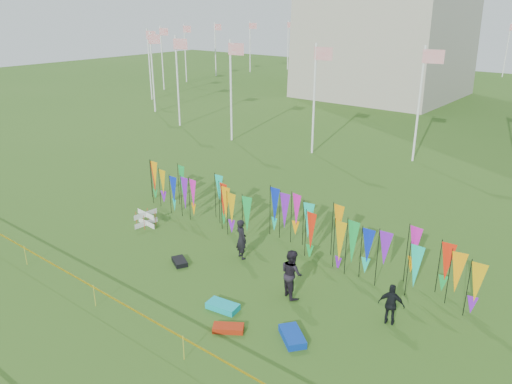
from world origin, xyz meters
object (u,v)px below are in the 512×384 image
Objects in this scene: kite_bag_turquoise at (223,306)px; kite_bag_blue at (292,336)px; person_right at (391,304)px; person_left at (241,239)px; person_mid at (292,273)px; box_kite at (146,219)px; kite_bag_red at (228,328)px; kite_bag_black at (180,262)px.

kite_bag_blue reaches higher than kite_bag_turquoise.
kite_bag_blue is at bearing 38.91° from person_right.
person_left reaches higher than kite_bag_blue.
person_mid reaches higher than person_right.
person_mid is at bearing -3.82° from person_right.
kite_bag_blue is (5.07, -3.33, -0.79)m from person_left.
person_right is at bearing -0.03° from box_kite.
person_right is (3.73, 0.70, -0.20)m from person_mid.
person_right is 3.66m from kite_bag_blue.
kite_bag_blue is at bearing 151.95° from person_mid.
kite_bag_turquoise reaches higher than kite_bag_red.
person_mid reaches higher than kite_bag_blue.
kite_bag_black is at bearing 155.27° from kite_bag_red.
person_left is 1.18× the size of person_right.
person_mid is at bearing 82.63° from kite_bag_red.
kite_bag_red is at bearing 28.58° from person_right.
person_left is 6.12m from kite_bag_blue.
kite_bag_blue reaches higher than kite_bag_black.
kite_bag_black is (4.24, -1.67, -0.29)m from box_kite.
kite_bag_turquoise is at bearing 142.21° from person_left.
kite_bag_red is at bearing 108.62° from person_mid.
kite_bag_turquoise is 4.02m from kite_bag_black.
box_kite is 0.66× the size of kite_bag_turquoise.
kite_bag_blue is 1.14× the size of kite_bag_red.
box_kite is at bearing 165.29° from kite_bag_blue.
kite_bag_turquoise is at bearing -20.76° from box_kite.
person_mid reaches higher than kite_bag_turquoise.
person_left is at bearing 120.51° from kite_bag_turquoise.
person_left is at bearing 4.20° from box_kite.
box_kite is 0.89× the size of kite_bag_black.
person_mid is 2.86m from kite_bag_turquoise.
kite_bag_turquoise is at bearing 84.36° from person_mid.
person_right is at bearing -161.84° from person_left.
person_left is 2.84m from kite_bag_black.
box_kite is 8.58m from kite_bag_turquoise.
person_right is at bearing 43.05° from kite_bag_red.
person_right is 1.29× the size of kite_bag_blue.
person_right is at bearing 30.39° from kite_bag_turquoise.
box_kite is at bearing -14.51° from person_right.
kite_bag_black is (-8.94, -1.66, -0.67)m from person_right.
box_kite is 0.40× the size of person_mid.
kite_bag_red is at bearing -153.82° from kite_bag_blue.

